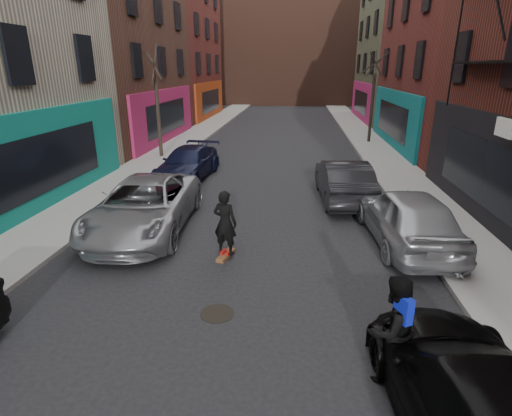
% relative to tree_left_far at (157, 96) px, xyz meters
% --- Properties ---
extents(sidewalk_left, '(2.50, 84.00, 0.13)m').
position_rel_tree_left_far_xyz_m(sidewalk_left, '(-0.05, 12.00, -3.31)').
color(sidewalk_left, gray).
rests_on(sidewalk_left, ground).
extents(sidewalk_right, '(2.50, 84.00, 0.13)m').
position_rel_tree_left_far_xyz_m(sidewalk_right, '(12.45, 12.00, -3.31)').
color(sidewalk_right, gray).
rests_on(sidewalk_right, ground).
extents(building_far, '(40.00, 10.00, 14.00)m').
position_rel_tree_left_far_xyz_m(building_far, '(6.20, 38.00, 3.62)').
color(building_far, '#47281E').
rests_on(building_far, ground).
extents(tree_left_far, '(2.00, 2.00, 6.50)m').
position_rel_tree_left_far_xyz_m(tree_left_far, '(0.00, 0.00, 0.00)').
color(tree_left_far, black).
rests_on(tree_left_far, sidewalk_left).
extents(tree_right_far, '(2.00, 2.00, 6.80)m').
position_rel_tree_left_far_xyz_m(tree_right_far, '(12.40, 6.00, 0.15)').
color(tree_right_far, black).
rests_on(tree_right_far, sidewalk_right).
extents(parked_left_far, '(2.98, 5.93, 1.61)m').
position_rel_tree_left_far_xyz_m(parked_left_far, '(2.96, -10.29, -2.58)').
color(parked_left_far, gray).
rests_on(parked_left_far, ground).
extents(parked_left_end, '(2.41, 5.00, 1.40)m').
position_rel_tree_left_far_xyz_m(parked_left_end, '(2.65, -4.06, -2.68)').
color(parked_left_end, black).
rests_on(parked_left_end, ground).
extents(parked_right_mid, '(2.38, 5.16, 1.46)m').
position_rel_tree_left_far_xyz_m(parked_right_mid, '(10.08, -17.36, -2.65)').
color(parked_right_mid, black).
rests_on(parked_right_mid, ground).
extents(parked_right_far, '(2.37, 5.06, 1.68)m').
position_rel_tree_left_far_xyz_m(parked_right_far, '(10.80, -10.53, -2.54)').
color(parked_right_far, '#979BA0').
rests_on(parked_right_far, ground).
extents(parked_right_end, '(1.98, 4.88, 1.58)m').
position_rel_tree_left_far_xyz_m(parked_right_end, '(9.40, -6.61, -2.59)').
color(parked_right_end, black).
rests_on(parked_right_end, ground).
extents(skateboard, '(0.42, 0.83, 0.10)m').
position_rel_tree_left_far_xyz_m(skateboard, '(5.79, -11.93, -3.33)').
color(skateboard, brown).
rests_on(skateboard, ground).
extents(skateboarder, '(0.74, 0.58, 1.78)m').
position_rel_tree_left_far_xyz_m(skateboarder, '(5.79, -11.93, -2.39)').
color(skateboarder, black).
rests_on(skateboarder, skateboard).
extents(pedestrian, '(1.13, 1.04, 1.87)m').
position_rel_tree_left_far_xyz_m(pedestrian, '(9.20, -16.07, -2.44)').
color(pedestrian, black).
rests_on(pedestrian, ground).
extents(manhole, '(0.84, 0.84, 0.01)m').
position_rel_tree_left_far_xyz_m(manhole, '(6.07, -14.57, -3.37)').
color(manhole, black).
rests_on(manhole, ground).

